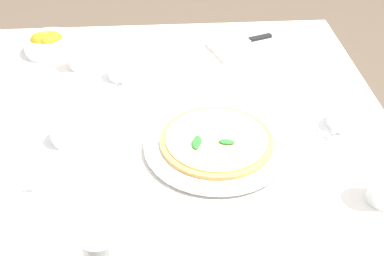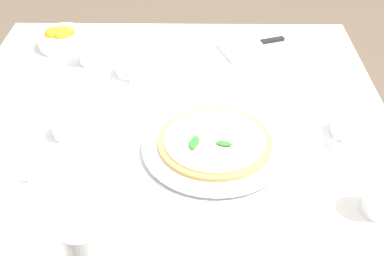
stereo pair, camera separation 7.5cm
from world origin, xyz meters
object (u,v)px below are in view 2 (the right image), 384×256
(napkin_folded, at_px, (258,47))
(coffee_cup_left_edge, at_px, (130,69))
(coffee_cup_right_edge, at_px, (347,127))
(pizza, at_px, (215,141))
(citrus_bowl, at_px, (62,38))
(menu_card, at_px, (48,168))
(water_glass_near_right, at_px, (90,49))
(pizza_plate, at_px, (214,146))
(water_glass_back_corner, at_px, (383,192))
(dinner_knife, at_px, (258,43))
(coffee_cup_far_left, at_px, (68,128))

(napkin_folded, bearing_deg, coffee_cup_left_edge, 3.41)
(coffee_cup_left_edge, xyz_separation_m, coffee_cup_right_edge, (-0.55, 0.26, -0.00))
(coffee_cup_right_edge, distance_m, napkin_folded, 0.46)
(pizza, bearing_deg, coffee_cup_right_edge, -169.82)
(citrus_bowl, distance_m, menu_card, 0.61)
(coffee_cup_left_edge, bearing_deg, water_glass_near_right, -32.85)
(menu_card, bearing_deg, pizza_plate, -2.81)
(pizza_plate, relative_size, water_glass_back_corner, 3.02)
(coffee_cup_right_edge, bearing_deg, citrus_bowl, -29.63)
(coffee_cup_right_edge, height_order, dinner_knife, coffee_cup_right_edge)
(water_glass_near_right, xyz_separation_m, napkin_folded, (-0.50, -0.08, -0.03))
(coffee_cup_right_edge, bearing_deg, pizza, 10.18)
(pizza_plate, distance_m, water_glass_near_right, 0.53)
(citrus_bowl, bearing_deg, pizza_plate, 132.77)
(coffee_cup_far_left, bearing_deg, pizza, 172.38)
(coffee_cup_right_edge, height_order, water_glass_back_corner, water_glass_back_corner)
(pizza, height_order, water_glass_near_right, water_glass_near_right)
(coffee_cup_far_left, bearing_deg, coffee_cup_left_edge, -112.73)
(water_glass_back_corner, relative_size, citrus_bowl, 0.74)
(coffee_cup_far_left, distance_m, napkin_folded, 0.66)
(coffee_cup_left_edge, relative_size, menu_card, 1.53)
(pizza_plate, relative_size, coffee_cup_left_edge, 2.54)
(pizza_plate, distance_m, water_glass_back_corner, 0.38)
(pizza, bearing_deg, water_glass_back_corner, 149.90)
(menu_card, bearing_deg, citrus_bowl, 80.77)
(dinner_knife, bearing_deg, citrus_bowl, -21.70)
(coffee_cup_right_edge, bearing_deg, menu_card, 13.34)
(pizza_plate, height_order, coffee_cup_left_edge, coffee_cup_left_edge)
(pizza_plate, height_order, water_glass_back_corner, water_glass_back_corner)
(dinner_knife, height_order, citrus_bowl, citrus_bowl)
(napkin_folded, bearing_deg, coffee_cup_right_edge, 91.77)
(citrus_bowl, bearing_deg, coffee_cup_right_edge, 150.37)
(water_glass_back_corner, relative_size, water_glass_near_right, 1.10)
(coffee_cup_right_edge, xyz_separation_m, citrus_bowl, (0.77, -0.44, 0.00))
(pizza, bearing_deg, napkin_folded, -106.87)
(pizza, distance_m, coffee_cup_far_left, 0.35)
(pizza_plate, relative_size, pizza, 1.28)
(coffee_cup_far_left, height_order, water_glass_near_right, water_glass_near_right)
(coffee_cup_far_left, height_order, napkin_folded, coffee_cup_far_left)
(coffee_cup_right_edge, relative_size, dinner_knife, 0.69)
(dinner_knife, bearing_deg, coffee_cup_left_edge, 3.15)
(menu_card, bearing_deg, pizza, -2.83)
(napkin_folded, bearing_deg, water_glass_near_right, -10.40)
(coffee_cup_right_edge, xyz_separation_m, water_glass_near_right, (0.67, -0.34, 0.02))
(water_glass_back_corner, height_order, napkin_folded, water_glass_back_corner)
(water_glass_near_right, bearing_deg, water_glass_back_corner, 139.07)
(water_glass_back_corner, bearing_deg, water_glass_near_right, -40.93)
(pizza_plate, distance_m, menu_card, 0.37)
(coffee_cup_left_edge, distance_m, coffee_cup_right_edge, 0.61)
(pizza, height_order, coffee_cup_left_edge, coffee_cup_left_edge)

